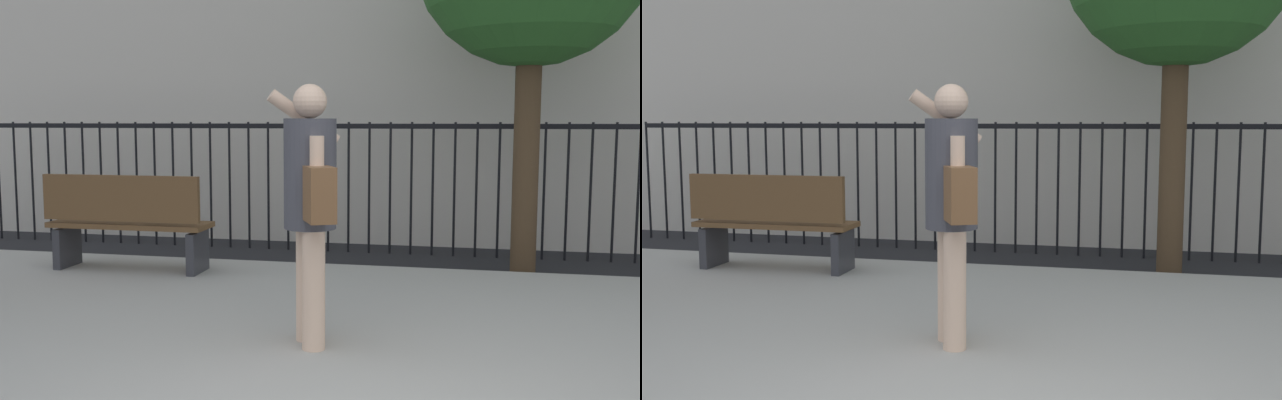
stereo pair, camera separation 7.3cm
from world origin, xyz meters
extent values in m
cube|color=#9E9B93|center=(0.00, 2.20, 0.07)|extent=(28.00, 4.40, 0.15)
cube|color=black|center=(0.00, 5.90, 1.55)|extent=(12.00, 0.04, 0.06)
cylinder|color=black|center=(-6.00, 5.90, 0.80)|extent=(0.03, 0.03, 1.60)
cylinder|color=black|center=(-5.74, 5.90, 0.80)|extent=(0.03, 0.03, 1.60)
cylinder|color=black|center=(-5.49, 5.90, 0.80)|extent=(0.03, 0.03, 1.60)
cylinder|color=black|center=(-5.23, 5.90, 0.80)|extent=(0.03, 0.03, 1.60)
cylinder|color=black|center=(-4.98, 5.90, 0.80)|extent=(0.03, 0.03, 1.60)
cylinder|color=black|center=(-4.72, 5.90, 0.80)|extent=(0.03, 0.03, 1.60)
cylinder|color=black|center=(-4.47, 5.90, 0.80)|extent=(0.03, 0.03, 1.60)
cylinder|color=black|center=(-4.21, 5.90, 0.80)|extent=(0.03, 0.03, 1.60)
cylinder|color=black|center=(-3.96, 5.90, 0.80)|extent=(0.03, 0.03, 1.60)
cylinder|color=black|center=(-3.70, 5.90, 0.80)|extent=(0.03, 0.03, 1.60)
cylinder|color=black|center=(-3.45, 5.90, 0.80)|extent=(0.03, 0.03, 1.60)
cylinder|color=black|center=(-3.19, 5.90, 0.80)|extent=(0.03, 0.03, 1.60)
cylinder|color=black|center=(-2.94, 5.90, 0.80)|extent=(0.03, 0.03, 1.60)
cylinder|color=black|center=(-2.68, 5.90, 0.80)|extent=(0.03, 0.03, 1.60)
cylinder|color=black|center=(-2.43, 5.90, 0.80)|extent=(0.03, 0.03, 1.60)
cylinder|color=black|center=(-2.17, 5.90, 0.80)|extent=(0.03, 0.03, 1.60)
cylinder|color=black|center=(-1.91, 5.90, 0.80)|extent=(0.03, 0.03, 1.60)
cylinder|color=black|center=(-1.66, 5.90, 0.80)|extent=(0.03, 0.03, 1.60)
cylinder|color=black|center=(-1.40, 5.90, 0.80)|extent=(0.03, 0.03, 1.60)
cylinder|color=black|center=(-1.15, 5.90, 0.80)|extent=(0.03, 0.03, 1.60)
cylinder|color=black|center=(-0.89, 5.90, 0.80)|extent=(0.03, 0.03, 1.60)
cylinder|color=black|center=(-0.64, 5.90, 0.80)|extent=(0.03, 0.03, 1.60)
cylinder|color=black|center=(-0.38, 5.90, 0.80)|extent=(0.03, 0.03, 1.60)
cylinder|color=black|center=(-0.13, 5.90, 0.80)|extent=(0.03, 0.03, 1.60)
cylinder|color=black|center=(0.13, 5.90, 0.80)|extent=(0.03, 0.03, 1.60)
cylinder|color=black|center=(0.38, 5.90, 0.80)|extent=(0.03, 0.03, 1.60)
cylinder|color=black|center=(0.64, 5.90, 0.80)|extent=(0.03, 0.03, 1.60)
cylinder|color=black|center=(0.89, 5.90, 0.80)|extent=(0.03, 0.03, 1.60)
cylinder|color=black|center=(1.15, 5.90, 0.80)|extent=(0.03, 0.03, 1.60)
cylinder|color=black|center=(1.40, 5.90, 0.80)|extent=(0.03, 0.03, 1.60)
cylinder|color=black|center=(1.66, 5.90, 0.80)|extent=(0.03, 0.03, 1.60)
cylinder|color=black|center=(1.91, 5.90, 0.80)|extent=(0.03, 0.03, 1.60)
cylinder|color=beige|center=(-0.71, 1.83, 0.54)|extent=(0.15, 0.15, 0.78)
cylinder|color=beige|center=(-0.63, 1.65, 0.54)|extent=(0.15, 0.15, 0.78)
cylinder|color=#3F3F47|center=(-0.67, 1.74, 1.28)|extent=(0.45, 0.45, 0.71)
sphere|color=beige|center=(-0.67, 1.74, 1.74)|extent=(0.22, 0.22, 0.22)
cylinder|color=beige|center=(-0.75, 1.93, 1.64)|extent=(0.49, 0.29, 0.38)
cylinder|color=beige|center=(-0.58, 1.56, 1.26)|extent=(0.09, 0.09, 0.54)
cube|color=black|center=(-0.68, 1.91, 1.72)|extent=(0.04, 0.07, 0.15)
cube|color=brown|center=(-0.56, 1.51, 1.17)|extent=(0.26, 0.32, 0.34)
cube|color=brown|center=(-2.95, 3.72, 0.60)|extent=(1.60, 0.45, 0.05)
cube|color=brown|center=(-2.95, 3.52, 0.88)|extent=(1.60, 0.06, 0.44)
cube|color=#333338|center=(-3.65, 3.72, 0.35)|extent=(0.08, 0.41, 0.40)
cube|color=#333338|center=(-2.25, 3.72, 0.35)|extent=(0.08, 0.41, 0.40)
cylinder|color=#4C3823|center=(0.88, 4.99, 1.35)|extent=(0.26, 0.26, 2.70)
camera|label=1|loc=(0.37, -2.76, 1.63)|focal=40.48mm
camera|label=2|loc=(0.45, -2.75, 1.63)|focal=40.48mm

